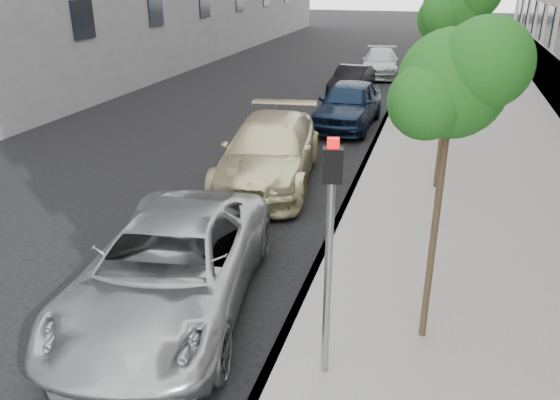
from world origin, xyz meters
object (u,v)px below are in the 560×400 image
at_px(tree_mid, 458,6).
at_px(signal_pole, 330,236).
at_px(tree_near, 455,84).
at_px(sedan_black, 352,81).
at_px(sedan_rear, 380,63).
at_px(sedan_blue, 348,104).
at_px(tree_far, 453,28).
at_px(minivan, 170,268).
at_px(suv, 270,151).

distance_m(tree_mid, signal_pole, 8.15).
height_order(tree_near, signal_pole, tree_near).
relative_size(tree_near, signal_pole, 1.40).
distance_m(sedan_black, sedan_rear, 5.41).
xyz_separation_m(tree_mid, sedan_blue, (-3.33, 5.81, -3.72)).
height_order(tree_mid, signal_pole, tree_mid).
distance_m(tree_far, sedan_black, 7.05).
relative_size(tree_mid, minivan, 0.94).
xyz_separation_m(tree_far, sedan_rear, (-3.49, 10.31, -2.80)).
bearing_deg(sedan_black, sedan_blue, -76.71).
distance_m(minivan, suv, 6.31).
bearing_deg(tree_far, tree_mid, -90.00).
relative_size(sedan_black, sedan_rear, 0.81).
bearing_deg(signal_pole, sedan_blue, 84.28).
bearing_deg(signal_pole, suv, 98.65).
relative_size(tree_far, sedan_blue, 0.85).
relative_size(suv, sedan_blue, 1.20).
height_order(suv, sedan_blue, suv).
distance_m(tree_near, tree_mid, 6.53).
bearing_deg(sedan_black, sedan_rear, 88.30).
bearing_deg(minivan, sedan_blue, 77.72).
height_order(tree_near, minivan, tree_near).
distance_m(tree_near, tree_far, 13.01).
distance_m(signal_pole, suv, 8.01).
bearing_deg(sedan_rear, tree_mid, -82.74).
relative_size(tree_near, tree_far, 1.14).
distance_m(tree_near, signal_pole, 2.48).
bearing_deg(tree_far, signal_pole, -95.18).
bearing_deg(tree_near, sedan_rear, 98.52).
bearing_deg(tree_far, suv, -122.14).
distance_m(signal_pole, sedan_blue, 13.74).
bearing_deg(tree_near, tree_mid, 90.00).
distance_m(minivan, sedan_rear, 23.56).
xyz_separation_m(tree_near, sedan_blue, (-3.33, 12.31, -3.13)).
bearing_deg(tree_mid, sedan_blue, 119.79).
distance_m(tree_mid, sedan_blue, 7.66).
bearing_deg(sedan_blue, tree_near, -72.65).
bearing_deg(tree_far, tree_near, -90.00).
bearing_deg(tree_near, sedan_black, 102.97).
bearing_deg(sedan_blue, signal_pole, -79.20).
bearing_deg(sedan_rear, tree_far, -75.77).
bearing_deg(suv, tree_mid, -1.72).
distance_m(tree_near, sedan_black, 18.71).
relative_size(minivan, suv, 0.98).
bearing_deg(sedan_black, tree_mid, -65.00).
distance_m(tree_far, suv, 8.62).
relative_size(tree_mid, sedan_rear, 1.10).
bearing_deg(tree_far, sedan_rear, 108.71).
bearing_deg(signal_pole, tree_near, 28.87).
bearing_deg(sedan_blue, sedan_black, 100.38).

